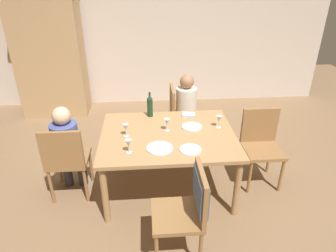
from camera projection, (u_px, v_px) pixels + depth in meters
ground_plane at (168, 186)px, 3.71m from camera, size 10.00×10.00×0.00m
rear_room_partition at (156, 32)px, 5.56m from camera, size 6.40×0.12×2.70m
armoire_cabinet at (50, 53)px, 5.15m from camera, size 1.18×0.62×2.18m
dining_table at (168, 140)px, 3.40m from camera, size 1.50×1.19×0.74m
chair_left_end at (66, 158)px, 3.31m from camera, size 0.44×0.44×0.92m
chair_far_right at (180, 113)px, 4.34m from camera, size 0.44×0.44×0.92m
chair_right_end at (261, 142)px, 3.62m from camera, size 0.44×0.44×0.92m
chair_near at (191, 203)px, 2.58m from camera, size 0.46×0.44×0.92m
person_woman_host at (67, 144)px, 3.36m from camera, size 0.29×0.34×1.10m
person_man_bearded at (188, 106)px, 4.30m from camera, size 0.34×0.29×1.10m
wine_bottle_tall_green at (150, 106)px, 3.72m from camera, size 0.07×0.07×0.32m
wine_glass_near_left at (167, 122)px, 3.39m from camera, size 0.07×0.07×0.15m
wine_glass_centre at (219, 119)px, 3.46m from camera, size 0.07×0.07×0.15m
wine_glass_near_right at (126, 128)px, 3.27m from camera, size 0.07×0.07×0.15m
wine_glass_far at (128, 144)px, 2.97m from camera, size 0.07×0.07×0.15m
dinner_plate_host at (160, 148)px, 3.09m from camera, size 0.27×0.27×0.01m
dinner_plate_guest_left at (192, 127)px, 3.51m from camera, size 0.24×0.24×0.01m
dinner_plate_guest_right at (190, 150)px, 3.06m from camera, size 0.22×0.22×0.01m
folded_napkin at (189, 115)px, 3.78m from camera, size 0.18×0.15×0.03m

